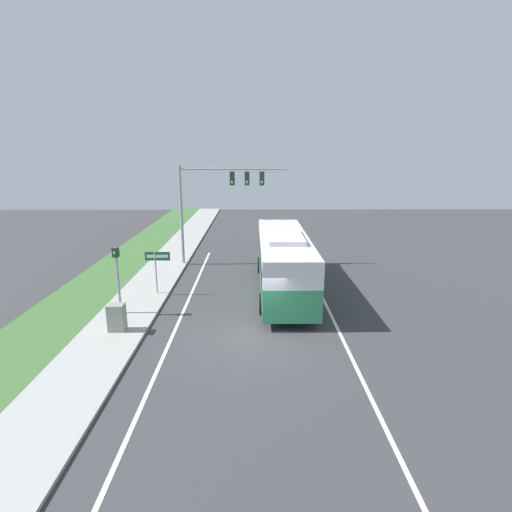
# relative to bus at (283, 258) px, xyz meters

# --- Properties ---
(ground_plane) EXTENTS (80.00, 80.00, 0.00)m
(ground_plane) POSITION_rel_bus_xyz_m (-1.54, -6.18, -1.88)
(ground_plane) COLOR #38383A
(sidewalk) EXTENTS (2.80, 80.00, 0.12)m
(sidewalk) POSITION_rel_bus_xyz_m (-7.74, -6.18, -1.82)
(sidewalk) COLOR #9E9E99
(sidewalk) RESTS_ON ground_plane
(grass_verge) EXTENTS (3.60, 80.00, 0.10)m
(grass_verge) POSITION_rel_bus_xyz_m (-10.94, -6.18, -1.83)
(grass_verge) COLOR #3D6633
(grass_verge) RESTS_ON ground_plane
(lane_divider_near) EXTENTS (0.14, 30.00, 0.01)m
(lane_divider_near) POSITION_rel_bus_xyz_m (-5.14, -6.18, -1.88)
(lane_divider_near) COLOR silver
(lane_divider_near) RESTS_ON ground_plane
(lane_divider_far) EXTENTS (0.14, 30.00, 0.01)m
(lane_divider_far) POSITION_rel_bus_xyz_m (2.06, -6.18, -1.88)
(lane_divider_far) COLOR silver
(lane_divider_far) RESTS_ON ground_plane
(bus) EXTENTS (2.78, 11.27, 3.41)m
(bus) POSITION_rel_bus_xyz_m (0.00, 0.00, 0.00)
(bus) COLOR #2D8956
(bus) RESTS_ON ground_plane
(signal_gantry) EXTENTS (7.29, 0.41, 6.81)m
(signal_gantry) POSITION_rel_bus_xyz_m (-4.10, 5.48, 3.15)
(signal_gantry) COLOR #939399
(signal_gantry) RESTS_ON ground_plane
(pedestrian_signal) EXTENTS (0.28, 0.34, 3.34)m
(pedestrian_signal) POSITION_rel_bus_xyz_m (-8.05, -3.62, 0.37)
(pedestrian_signal) COLOR #939399
(pedestrian_signal) RESTS_ON ground_plane
(street_sign) EXTENTS (1.35, 0.08, 2.49)m
(street_sign) POSITION_rel_bus_xyz_m (-6.89, -0.79, -0.09)
(street_sign) COLOR #939399
(street_sign) RESTS_ON ground_plane
(utility_cabinet) EXTENTS (0.70, 0.56, 1.18)m
(utility_cabinet) POSITION_rel_bus_xyz_m (-7.56, -5.55, -1.17)
(utility_cabinet) COLOR gray
(utility_cabinet) RESTS_ON sidewalk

